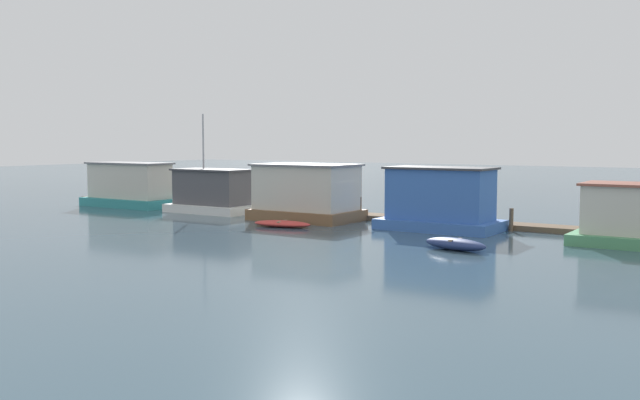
% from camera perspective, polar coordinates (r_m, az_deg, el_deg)
% --- Properties ---
extents(ground_plane, '(200.00, 200.00, 0.00)m').
position_cam_1_polar(ground_plane, '(43.12, 0.73, -1.76)').
color(ground_plane, '#385160').
extents(dock_walkway, '(51.00, 1.75, 0.30)m').
position_cam_1_polar(dock_walkway, '(45.49, 2.65, -1.23)').
color(dock_walkway, brown).
rests_on(dock_walkway, ground_plane).
extents(houseboat_teal, '(7.39, 3.38, 3.28)m').
position_cam_1_polar(houseboat_teal, '(54.83, -14.99, 1.08)').
color(houseboat_teal, teal).
rests_on(houseboat_teal, ground_plane).
extents(houseboat_white, '(6.11, 3.33, 6.71)m').
position_cam_1_polar(houseboat_white, '(49.12, -8.67, 0.59)').
color(houseboat_white, white).
rests_on(houseboat_white, ground_plane).
extents(houseboat_brown, '(6.42, 4.12, 3.48)m').
position_cam_1_polar(houseboat_brown, '(43.91, -1.10, 0.55)').
color(houseboat_brown, brown).
rests_on(houseboat_brown, ground_plane).
extents(houseboat_blue, '(6.55, 3.69, 3.47)m').
position_cam_1_polar(houseboat_blue, '(39.74, 9.59, -0.07)').
color(houseboat_blue, '#3866B7').
rests_on(houseboat_blue, ground_plane).
extents(houseboat_green, '(5.20, 3.90, 2.93)m').
position_cam_1_polar(houseboat_green, '(36.54, 23.68, -1.26)').
color(houseboat_green, '#4C9360').
rests_on(houseboat_green, ground_plane).
extents(dinghy_red, '(3.66, 1.92, 0.37)m').
position_cam_1_polar(dinghy_red, '(40.62, -3.04, -1.91)').
color(dinghy_red, red).
rests_on(dinghy_red, ground_plane).
extents(dinghy_navy, '(3.25, 1.63, 0.54)m').
position_cam_1_polar(dinghy_navy, '(32.71, 10.78, -3.47)').
color(dinghy_navy, navy).
rests_on(dinghy_navy, ground_plane).
extents(mooring_post_near_right, '(0.23, 0.23, 1.26)m').
position_cam_1_polar(mooring_post_near_right, '(40.00, 15.05, -1.54)').
color(mooring_post_near_right, brown).
rests_on(mooring_post_near_right, ground_plane).
extents(mooring_post_centre, '(0.30, 0.30, 1.45)m').
position_cam_1_polar(mooring_post_centre, '(43.90, 3.15, -0.70)').
color(mooring_post_centre, brown).
rests_on(mooring_post_centre, ground_plane).
extents(mooring_post_near_left, '(0.22, 0.22, 1.81)m').
position_cam_1_polar(mooring_post_near_left, '(56.03, -14.09, 0.54)').
color(mooring_post_near_left, brown).
rests_on(mooring_post_near_left, ground_plane).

